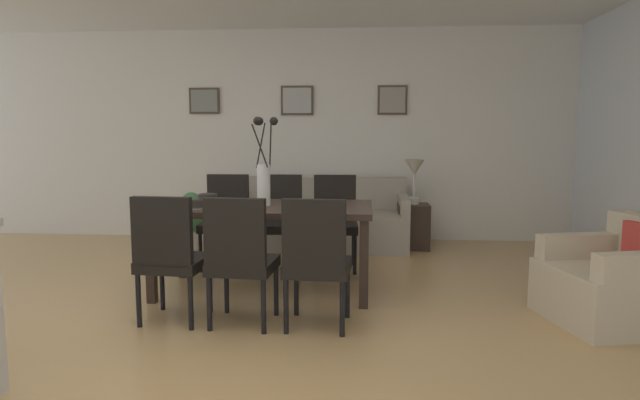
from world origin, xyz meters
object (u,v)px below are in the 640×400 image
at_px(bowl_near_right, 207,197).
at_px(table_lamp, 414,172).
at_px(potted_plant, 189,218).
at_px(armchair, 616,283).
at_px(dining_chair_far_left, 240,255).
at_px(centerpiece_vase, 264,172).
at_px(dining_chair_far_right, 280,216).
at_px(dining_table, 264,215).
at_px(framed_picture_center, 297,100).
at_px(dining_chair_mid_left, 316,257).
at_px(bowl_near_left, 194,203).
at_px(dining_chair_mid_right, 335,217).
at_px(dining_chair_near_left, 170,253).
at_px(framed_picture_left, 204,101).
at_px(framed_picture_right, 392,100).
at_px(dining_chair_near_right, 226,216).
at_px(side_table, 413,226).

distance_m(bowl_near_right, table_lamp, 2.55).
bearing_deg(potted_plant, armchair, -28.85).
bearing_deg(dining_chair_far_left, centerpiece_vase, 89.09).
height_order(dining_chair_far_right, potted_plant, dining_chair_far_right).
bearing_deg(dining_chair_far_left, dining_table, 89.15).
bearing_deg(dining_table, armchair, -11.80).
xyz_separation_m(armchair, framed_picture_center, (-2.64, 2.90, 1.45)).
distance_m(dining_chair_far_right, table_lamp, 1.75).
height_order(dining_chair_mid_left, centerpiece_vase, centerpiece_vase).
bearing_deg(centerpiece_vase, bowl_near_left, -159.59).
distance_m(bowl_near_left, armchair, 3.23).
bearing_deg(bowl_near_left, dining_chair_mid_right, 44.37).
bearing_deg(dining_chair_near_left, dining_chair_mid_right, 57.68).
relative_size(framed_picture_left, framed_picture_right, 1.07).
height_order(dining_chair_near_right, framed_picture_left, framed_picture_left).
bearing_deg(framed_picture_center, framed_picture_right, 0.00).
height_order(dining_chair_mid_right, framed_picture_center, framed_picture_center).
relative_size(armchair, framed_picture_center, 2.41).
bearing_deg(dining_chair_mid_left, framed_picture_right, 78.50).
relative_size(dining_chair_mid_left, table_lamp, 1.80).
relative_size(dining_chair_near_right, armchair, 0.95).
xyz_separation_m(bowl_near_right, potted_plant, (-0.61, 1.34, -0.41)).
bearing_deg(armchair, framed_picture_center, 132.27).
bearing_deg(side_table, table_lamp, 0.00).
bearing_deg(framed_picture_left, dining_chair_far_right, -51.69).
bearing_deg(framed_picture_right, armchair, -63.21).
height_order(table_lamp, framed_picture_right, framed_picture_right).
height_order(dining_chair_mid_left, dining_chair_mid_right, same).
distance_m(dining_chair_near_left, dining_chair_far_right, 1.77).
bearing_deg(dining_table, dining_chair_mid_left, -59.33).
bearing_deg(potted_plant, dining_chair_far_left, -64.56).
bearing_deg(dining_chair_far_right, side_table, 34.75).
distance_m(centerpiece_vase, framed_picture_center, 2.45).
bearing_deg(side_table, framed_picture_left, 168.72).
bearing_deg(framed_picture_center, dining_chair_far_right, -89.82).
height_order(armchair, framed_picture_right, framed_picture_right).
height_order(dining_chair_near_right, dining_chair_mid_left, same).
xyz_separation_m(dining_table, armchair, (2.64, -0.55, -0.38)).
distance_m(dining_chair_far_right, dining_chair_mid_left, 1.81).
xyz_separation_m(bowl_near_left, armchair, (3.18, -0.35, -0.49)).
xyz_separation_m(dining_table, table_lamp, (1.41, 1.83, 0.23)).
bearing_deg(dining_chair_mid_left, dining_chair_near_left, 177.68).
height_order(dining_chair_far_right, bowl_near_right, dining_chair_far_right).
bearing_deg(armchair, dining_chair_near_left, -174.96).
distance_m(dining_chair_far_right, framed_picture_right, 2.25).
height_order(dining_chair_far_left, dining_chair_mid_left, same).
xyz_separation_m(bowl_near_right, framed_picture_center, (0.54, 2.15, 0.95)).
bearing_deg(dining_chair_near_right, potted_plant, 131.51).
height_order(dining_table, bowl_near_left, bowl_near_left).
xyz_separation_m(dining_chair_mid_right, bowl_near_left, (-1.09, -1.07, 0.27)).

